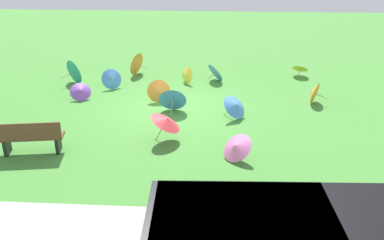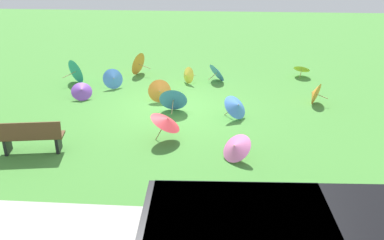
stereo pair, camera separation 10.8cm
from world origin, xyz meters
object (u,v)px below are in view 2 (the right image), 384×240
parasol_blue_0 (173,98)px  parasol_purple_0 (82,91)px  park_bench (31,137)px  parasol_teal_0 (78,71)px  parasol_blue_2 (237,106)px  parasol_blue_3 (113,79)px  parasol_orange_2 (314,93)px  parasol_yellow_1 (302,68)px  parasol_pink_1 (236,147)px  parasol_yellow_0 (187,75)px  parasol_red_0 (166,121)px  parasol_orange_5 (137,63)px  parasol_orange_0 (160,91)px  parasol_blue_1 (218,72)px

parasol_blue_0 → parasol_purple_0: bearing=-14.1°
park_bench → parasol_teal_0: bearing=-83.2°
park_bench → parasol_blue_0: size_ratio=1.86×
parasol_blue_2 → parasol_blue_3: parasol_blue_2 is taller
parasol_orange_2 → parasol_yellow_1: parasol_orange_2 is taller
parasol_blue_0 → parasol_pink_1: size_ratio=0.86×
parasol_purple_0 → parasol_blue_2: size_ratio=0.85×
parasol_teal_0 → parasol_yellow_1: (-8.66, -1.40, -0.13)m
parasol_yellow_0 → parasol_red_0: 4.91m
parasol_purple_0 → parasol_blue_3: 1.46m
parasol_yellow_0 → parasol_yellow_1: (-4.50, -1.18, 0.03)m
parasol_blue_2 → parasol_yellow_1: size_ratio=1.29×
parasol_yellow_1 → parasol_orange_5: parasol_orange_5 is taller
parasol_purple_0 → parasol_orange_0: 2.70m
park_bench → parasol_blue_1: size_ratio=1.70×
parasol_blue_2 → parasol_yellow_1: bearing=-121.4°
parasol_yellow_0 → parasol_blue_3: size_ratio=0.75×
parasol_orange_0 → parasol_blue_1: (-1.92, -2.37, -0.01)m
parasol_yellow_1 → parasol_pink_1: parasol_pink_1 is taller
parasol_pink_1 → parasol_blue_2: bearing=-92.1°
parasol_orange_0 → parasol_pink_1: 4.53m
parasol_teal_0 → parasol_blue_3: 1.60m
parasol_blue_0 → parasol_teal_0: bearing=-32.9°
parasol_orange_5 → parasol_red_0: parasol_orange_5 is taller
parasol_teal_0 → parasol_pink_1: size_ratio=0.93×
parasol_yellow_0 → parasol_pink_1: (-1.69, 5.84, 0.03)m
parasol_blue_2 → parasol_yellow_0: (1.78, -3.28, -0.10)m
parasol_yellow_1 → parasol_red_0: size_ratio=0.89×
parasol_orange_2 → parasol_blue_1: bearing=-33.7°
parasol_teal_0 → parasol_blue_2: 6.68m
parasol_blue_3 → parasol_orange_5: (-0.53, -1.75, 0.09)m
parasol_teal_0 → parasol_blue_2: size_ratio=0.92×
parasol_blue_2 → parasol_orange_2: bearing=-150.6°
parasol_yellow_0 → parasol_orange_5: bearing=-25.1°
parasol_blue_1 → parasol_yellow_0: 1.21m
park_bench → parasol_blue_3: size_ratio=1.91×
parasol_orange_0 → parasol_orange_5: parasol_orange_5 is taller
parasol_blue_3 → parasol_blue_1: bearing=-164.0°
park_bench → parasol_orange_0: 4.70m
parasol_yellow_0 → parasol_yellow_1: size_ratio=0.80×
parasol_purple_0 → parasol_yellow_1: size_ratio=1.10×
parasol_blue_2 → parasol_orange_2: size_ratio=1.32×
parasol_blue_2 → parasol_orange_5: 5.80m
parasol_pink_1 → parasol_orange_0: bearing=-57.2°
parasol_blue_2 → parasol_orange_5: parasol_orange_5 is taller
parasol_orange_0 → parasol_orange_5: (1.37, -3.03, 0.08)m
park_bench → parasol_purple_0: bearing=-90.5°
parasol_blue_0 → park_bench: bearing=43.1°
parasol_blue_0 → parasol_orange_0: 0.94m
parasol_teal_0 → parasol_blue_3: bearing=160.6°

